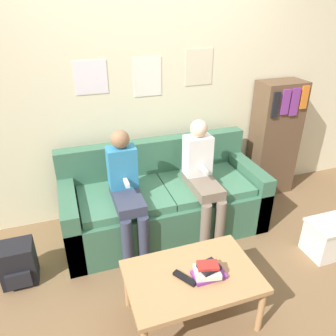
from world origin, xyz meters
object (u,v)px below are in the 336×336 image
(person_left, at_px, (126,190))
(backpack, at_px, (18,264))
(couch, at_px, (164,202))
(storage_box, at_px, (327,238))
(bookshelf, at_px, (274,139))
(coffee_table, at_px, (192,280))
(tv_remote, at_px, (185,278))
(person_right, at_px, (202,176))

(person_left, relative_size, backpack, 3.18)
(couch, bearing_deg, storage_box, -33.64)
(storage_box, bearing_deg, bookshelf, 82.67)
(person_left, xyz_separation_m, backpack, (-0.92, -0.11, -0.44))
(couch, xyz_separation_m, bookshelf, (1.39, 0.29, 0.36))
(person_left, bearing_deg, coffee_table, -74.38)
(coffee_table, relative_size, storage_box, 2.47)
(storage_box, xyz_separation_m, backpack, (-2.55, 0.53, 0.01))
(coffee_table, bearing_deg, storage_box, 9.51)
(person_left, height_order, storage_box, person_left)
(couch, height_order, coffee_table, couch)
(tv_remote, relative_size, bookshelf, 0.13)
(person_left, bearing_deg, person_right, 0.09)
(coffee_table, relative_size, bookshelf, 0.69)
(tv_remote, distance_m, backpack, 1.37)
(bookshelf, xyz_separation_m, storage_box, (-0.14, -1.12, -0.48))
(person_right, bearing_deg, person_left, -179.91)
(person_right, bearing_deg, storage_box, -34.35)
(storage_box, bearing_deg, person_left, 158.61)
(coffee_table, distance_m, bookshelf, 2.06)
(person_right, bearing_deg, tv_remote, -119.89)
(coffee_table, bearing_deg, tv_remote, -160.81)
(tv_remote, xyz_separation_m, storage_box, (1.45, 0.25, -0.26))
(couch, relative_size, tv_remote, 11.31)
(person_right, xyz_separation_m, bookshelf, (1.08, 0.48, 0.03))
(person_left, distance_m, tv_remote, 0.93)
(couch, relative_size, backpack, 5.44)
(couch, height_order, bookshelf, bookshelf)
(storage_box, bearing_deg, backpack, 168.28)
(bookshelf, distance_m, backpack, 2.80)
(bookshelf, relative_size, storage_box, 3.60)
(storage_box, bearing_deg, coffee_table, -170.49)
(coffee_table, bearing_deg, backpack, 146.82)
(person_right, relative_size, tv_remote, 6.65)
(coffee_table, distance_m, storage_box, 1.42)
(coffee_table, relative_size, person_left, 0.80)
(couch, xyz_separation_m, tv_remote, (-0.21, -1.08, 0.13))
(coffee_table, xyz_separation_m, backpack, (-1.16, 0.76, -0.19))
(couch, relative_size, coffee_table, 2.14)
(coffee_table, bearing_deg, person_left, 105.62)
(couch, relative_size, storage_box, 5.28)
(person_right, relative_size, bookshelf, 0.86)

